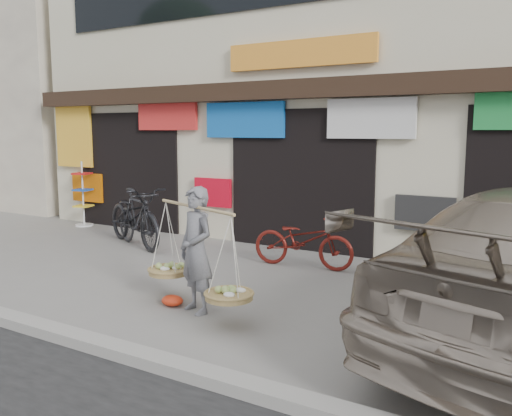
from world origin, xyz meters
The scene contains 10 objects.
ground centered at (0.00, 0.00, 0.00)m, with size 70.00×70.00×0.00m, color gray.
kerb centered at (0.00, -2.00, 0.06)m, with size 70.00×0.25×0.12m, color gray.
shophouse_block centered at (0.00, 6.42, 3.45)m, with size 14.00×6.32×7.00m.
neighbor_west centered at (-13.50, 7.00, 3.00)m, with size 12.00×7.00×6.00m, color beige.
street_vendor centered at (0.56, -0.48, 0.74)m, with size 1.89×1.06×1.60m.
bike_0 centered at (-2.98, 2.11, 0.60)m, with size 0.79×2.27×1.19m, color black.
bike_1 centered at (-2.80, 2.00, 0.58)m, with size 0.54×1.92×1.16m, color black.
bike_2 centered at (0.70, 2.26, 0.46)m, with size 0.61×1.76×0.92m, color #59140F.
display_rack centered at (-5.63, 3.12, 0.63)m, with size 0.46×0.46×1.56m.
red_bag centered at (0.13, -0.47, 0.07)m, with size 0.31×0.25×0.14m, color red.
Camera 1 is at (4.65, -5.78, 2.29)m, focal length 38.00 mm.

